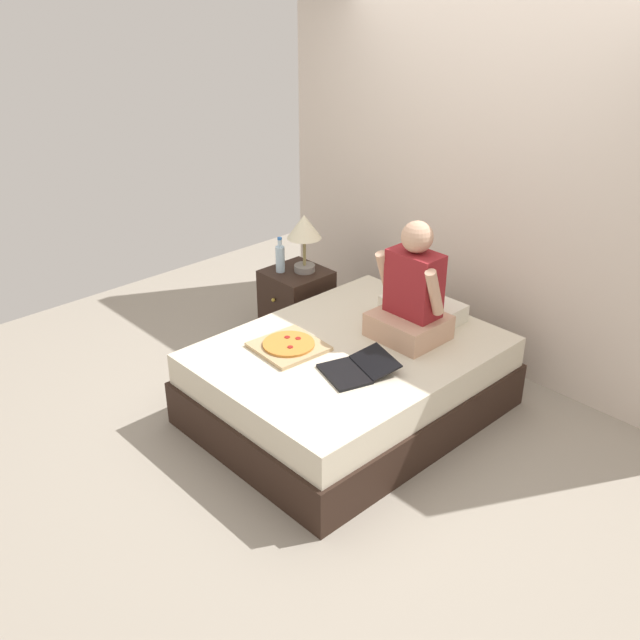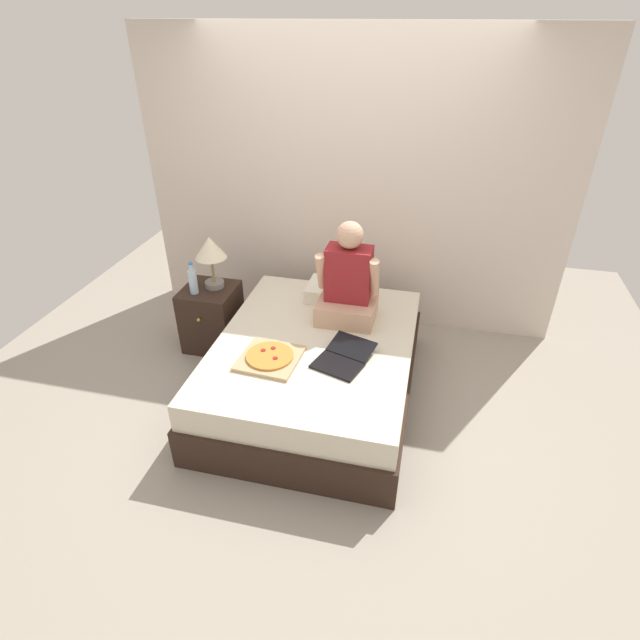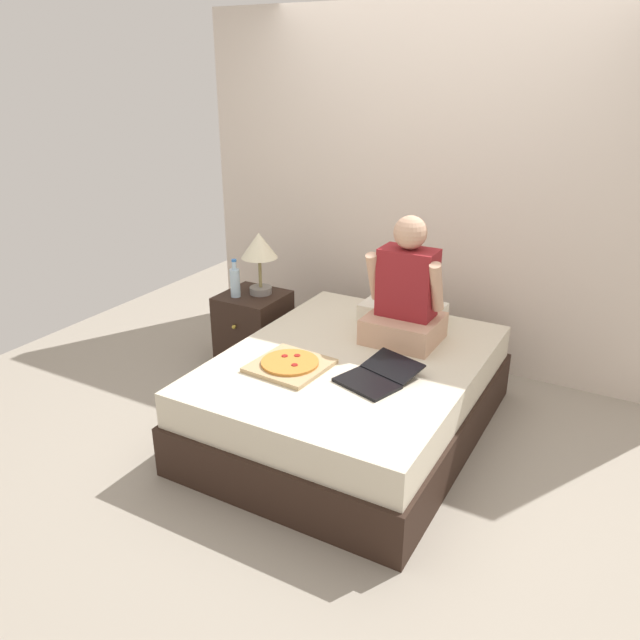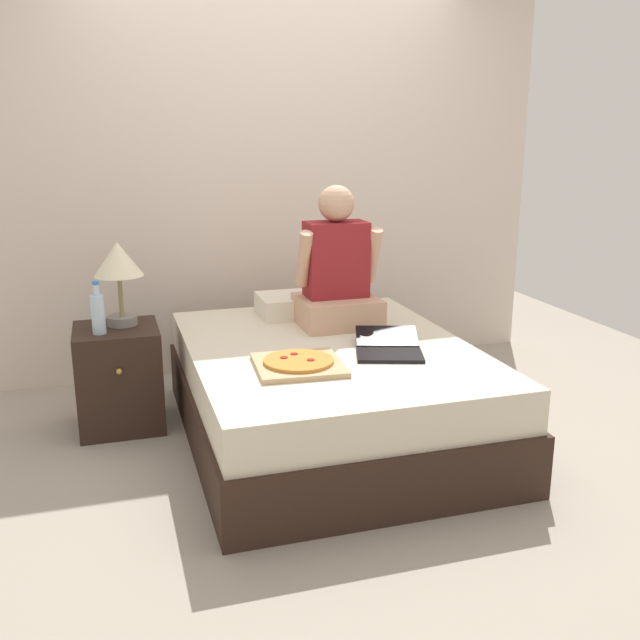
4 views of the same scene
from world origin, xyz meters
name	(u,v)px [view 1 (image 1 of 4)]	position (x,y,z in m)	size (l,w,h in m)	color
ground_plane	(349,412)	(0.00, 0.00, 0.00)	(5.73, 5.73, 0.00)	#9E9384
wall_back	(483,191)	(0.00, 1.30, 1.25)	(3.73, 0.12, 2.50)	beige
bed	(349,381)	(0.00, 0.00, 0.25)	(1.45, 1.87, 0.51)	black
nightstand_left	(297,304)	(-1.04, 0.46, 0.28)	(0.44, 0.47, 0.56)	black
lamp_on_left_nightstand	(304,231)	(-1.00, 0.51, 0.88)	(0.26, 0.26, 0.45)	gray
water_bottle	(280,258)	(-1.12, 0.37, 0.67)	(0.07, 0.07, 0.28)	silver
pillow	(423,309)	(0.04, 0.66, 0.57)	(0.52, 0.34, 0.12)	silver
person_seated	(412,296)	(0.17, 0.38, 0.79)	(0.47, 0.40, 0.78)	tan
laptop	(355,370)	(0.25, -0.21, 0.53)	(0.43, 0.49, 0.07)	black
pizza_box	(289,346)	(-0.24, -0.30, 0.52)	(0.43, 0.43, 0.05)	tan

